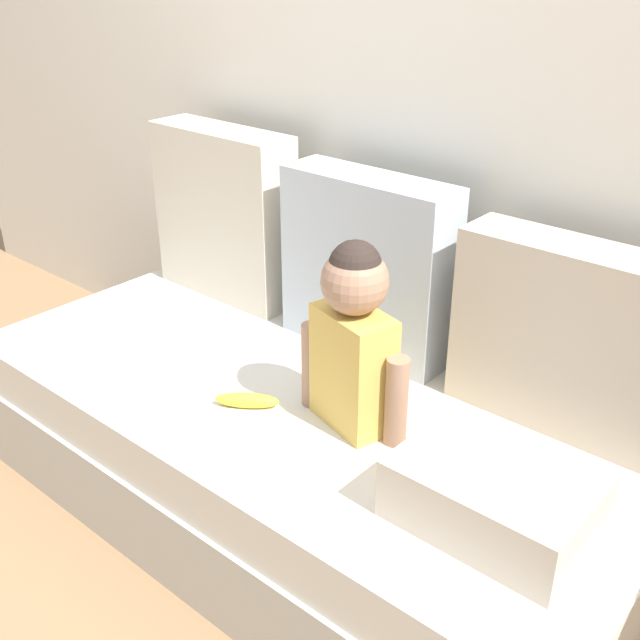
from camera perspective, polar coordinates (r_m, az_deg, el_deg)
ground_plane at (r=2.36m, az=-2.13°, el=-13.80°), size 12.00×12.00×0.00m
back_wall at (r=2.28m, az=7.50°, el=16.02°), size 5.13×0.10×2.24m
couch at (r=2.23m, az=-2.22°, el=-9.78°), size 1.93×0.88×0.42m
throw_pillow_left at (r=2.60m, az=-7.04°, el=7.76°), size 0.52×0.16×0.56m
throw_pillow_center at (r=2.23m, az=3.51°, el=4.06°), size 0.53×0.16×0.52m
throw_pillow_right at (r=1.97m, az=17.37°, el=-1.14°), size 0.53×0.16×0.47m
toddler at (r=1.86m, az=2.49°, el=-1.07°), size 0.32×0.17×0.49m
banana at (r=2.04m, az=-5.40°, el=-5.91°), size 0.16×0.13×0.04m
folded_blanket at (r=1.68m, az=12.67°, el=-12.55°), size 0.40×0.28×0.14m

